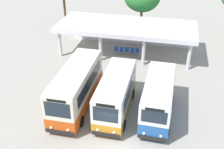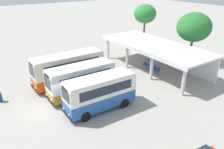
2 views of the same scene
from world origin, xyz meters
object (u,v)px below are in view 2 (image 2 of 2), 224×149
object	(u,v)px
city_bus_middle_cream	(100,92)
waiting_chair_fifth_seat	(158,70)
waiting_chair_second_from_end	(148,65)
litter_bin_apron	(0,97)
city_bus_nearest_orange	(68,68)
waiting_chair_middle_seat	(151,66)
waiting_chair_end_by_column	(145,64)
city_bus_second_in_row	(81,79)
waiting_chair_fourth_seat	(155,68)

from	to	relation	value
city_bus_middle_cream	waiting_chair_fifth_seat	xyz separation A→B (m)	(-3.08, 10.37, -1.26)
waiting_chair_second_from_end	litter_bin_apron	xyz separation A→B (m)	(-1.70, -17.84, -0.07)
city_bus_nearest_orange	waiting_chair_second_from_end	xyz separation A→B (m)	(1.68, 10.49, -1.40)
waiting_chair_fifth_seat	waiting_chair_middle_seat	bearing A→B (deg)	177.33
waiting_chair_end_by_column	waiting_chair_middle_seat	bearing A→B (deg)	1.79
waiting_chair_end_by_column	waiting_chair_middle_seat	size ratio (longest dim) A/B	1.00
city_bus_nearest_orange	waiting_chair_fifth_seat	world-z (taller)	city_bus_nearest_orange
city_bus_second_in_row	litter_bin_apron	bearing A→B (deg)	-114.62
city_bus_middle_cream	waiting_chair_fourth_seat	size ratio (longest dim) A/B	7.75
waiting_chair_second_from_end	litter_bin_apron	size ratio (longest dim) A/B	0.96
city_bus_nearest_orange	city_bus_second_in_row	bearing A→B (deg)	-1.51
city_bus_nearest_orange	waiting_chair_end_by_column	size ratio (longest dim) A/B	9.45
city_bus_middle_cream	waiting_chair_second_from_end	xyz separation A→B (m)	(-4.94, 10.36, -1.26)
waiting_chair_end_by_column	waiting_chair_fourth_seat	xyz separation A→B (m)	(1.87, 0.04, 0.00)
waiting_chair_fifth_seat	litter_bin_apron	distance (m)	18.21
waiting_chair_middle_seat	litter_bin_apron	bearing A→B (deg)	-97.38
city_bus_nearest_orange	waiting_chair_fourth_seat	world-z (taller)	city_bus_nearest_orange
city_bus_second_in_row	waiting_chair_end_by_column	distance (m)	10.92
waiting_chair_fourth_seat	waiting_chair_fifth_seat	size ratio (longest dim) A/B	1.00
city_bus_middle_cream	waiting_chair_end_by_column	distance (m)	11.86
city_bus_second_in_row	city_bus_nearest_orange	bearing A→B (deg)	178.49
waiting_chair_fifth_seat	litter_bin_apron	xyz separation A→B (m)	(-3.56, -17.86, -0.07)
city_bus_nearest_orange	waiting_chair_middle_seat	xyz separation A→B (m)	(2.30, 10.56, -1.40)
litter_bin_apron	waiting_chair_fourth_seat	bearing A→B (deg)	80.68
waiting_chair_second_from_end	waiting_chair_middle_seat	xyz separation A→B (m)	(0.62, 0.07, 0.00)
city_bus_second_in_row	waiting_chair_middle_seat	bearing A→B (deg)	95.42
waiting_chair_fifth_seat	waiting_chair_end_by_column	bearing A→B (deg)	179.56
waiting_chair_fifth_seat	waiting_chair_fourth_seat	bearing A→B (deg)	174.76
waiting_chair_end_by_column	city_bus_nearest_orange	bearing A→B (deg)	-95.72
waiting_chair_fifth_seat	litter_bin_apron	size ratio (longest dim) A/B	0.96
city_bus_nearest_orange	waiting_chair_end_by_column	distance (m)	10.67
city_bus_nearest_orange	waiting_chair_middle_seat	world-z (taller)	city_bus_nearest_orange
waiting_chair_fifth_seat	litter_bin_apron	world-z (taller)	litter_bin_apron
city_bus_second_in_row	city_bus_middle_cream	world-z (taller)	city_bus_second_in_row
waiting_chair_end_by_column	waiting_chair_second_from_end	size ratio (longest dim) A/B	1.00
city_bus_nearest_orange	waiting_chair_second_from_end	world-z (taller)	city_bus_nearest_orange
litter_bin_apron	waiting_chair_second_from_end	bearing A→B (deg)	84.57
waiting_chair_end_by_column	waiting_chair_middle_seat	distance (m)	1.24
city_bus_second_in_row	waiting_chair_second_from_end	distance (m)	10.78
city_bus_middle_cream	waiting_chair_end_by_column	size ratio (longest dim) A/B	7.75
city_bus_middle_cream	litter_bin_apron	distance (m)	10.09
city_bus_second_in_row	waiting_chair_fourth_seat	bearing A→B (deg)	92.09
waiting_chair_second_from_end	city_bus_second_in_row	bearing A→B (deg)	-81.23
waiting_chair_middle_seat	waiting_chair_fifth_seat	world-z (taller)	same
waiting_chair_second_from_end	waiting_chair_end_by_column	bearing A→B (deg)	176.68
waiting_chair_fourth_seat	waiting_chair_fifth_seat	distance (m)	0.62
waiting_chair_middle_seat	city_bus_nearest_orange	bearing A→B (deg)	-102.28
waiting_chair_second_from_end	waiting_chair_fifth_seat	distance (m)	1.87
waiting_chair_fourth_seat	waiting_chair_middle_seat	bearing A→B (deg)	179.91
waiting_chair_end_by_column	waiting_chair_second_from_end	distance (m)	0.62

